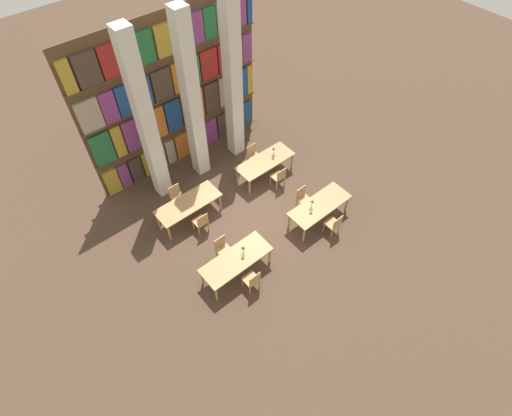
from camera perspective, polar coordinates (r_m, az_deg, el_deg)
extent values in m
plane|color=#4C3828|center=(13.46, -0.37, -1.46)|extent=(40.00, 40.00, 0.00)
cube|color=brown|center=(14.11, -11.57, 15.78)|extent=(6.66, 0.06, 5.50)
cube|color=brown|center=(15.81, -10.01, 7.69)|extent=(6.66, 0.35, 0.03)
cube|color=#B7932D|center=(14.70, -19.89, 3.66)|extent=(0.48, 0.20, 1.02)
cube|color=#84387A|center=(14.78, -18.39, 4.51)|extent=(0.35, 0.20, 1.02)
cube|color=#47382D|center=(14.87, -16.83, 5.39)|extent=(0.44, 0.20, 1.02)
cube|color=#B7932D|center=(14.96, -15.43, 6.17)|extent=(0.26, 0.20, 1.02)
cube|color=tan|center=(15.08, -13.87, 7.04)|extent=(0.56, 0.20, 1.02)
cube|color=tan|center=(15.23, -12.22, 7.95)|extent=(0.34, 0.20, 1.02)
cube|color=orange|center=(15.40, -10.58, 8.84)|extent=(0.55, 0.20, 1.02)
cube|color=navy|center=(15.61, -8.68, 9.86)|extent=(0.52, 0.20, 1.02)
cube|color=#84387A|center=(15.85, -6.79, 10.86)|extent=(0.66, 0.20, 1.02)
cube|color=#47382D|center=(16.12, -4.88, 11.85)|extent=(0.50, 0.20, 1.02)
cube|color=#84387A|center=(16.39, -3.17, 12.72)|extent=(0.64, 0.20, 1.02)
cube|color=navy|center=(16.66, -1.55, 13.52)|extent=(0.42, 0.20, 1.02)
cube|color=brown|center=(14.92, -10.74, 11.53)|extent=(6.66, 0.35, 0.03)
cube|color=#236B38|center=(13.76, -21.17, 7.94)|extent=(0.67, 0.20, 1.18)
cube|color=#B7932D|center=(13.86, -19.16, 9.04)|extent=(0.34, 0.20, 1.18)
cube|color=#84387A|center=(13.98, -17.26, 10.07)|extent=(0.63, 0.20, 1.18)
cube|color=#84387A|center=(14.12, -15.34, 11.09)|extent=(0.41, 0.20, 1.18)
cube|color=orange|center=(14.26, -13.72, 11.93)|extent=(0.42, 0.20, 1.18)
cube|color=navy|center=(14.44, -11.83, 12.89)|extent=(0.59, 0.20, 1.18)
cube|color=orange|center=(14.65, -9.85, 13.89)|extent=(0.44, 0.20, 1.18)
cube|color=orange|center=(14.84, -8.30, 14.64)|extent=(0.37, 0.20, 1.18)
cube|color=#47382D|center=(15.07, -6.53, 15.49)|extent=(0.58, 0.20, 1.18)
cube|color=tan|center=(15.32, -4.75, 16.32)|extent=(0.43, 0.20, 1.18)
cube|color=orange|center=(15.52, -3.44, 16.92)|extent=(0.30, 0.20, 1.18)
cube|color=navy|center=(15.74, -2.13, 17.50)|extent=(0.42, 0.20, 1.18)
cube|color=#B7932D|center=(15.93, -1.06, 17.97)|extent=(0.25, 0.20, 1.18)
cube|color=brown|center=(14.10, -11.58, 15.83)|extent=(6.66, 0.35, 0.03)
cube|color=tan|center=(12.97, -22.77, 12.14)|extent=(0.70, 0.20, 1.04)
cube|color=#84387A|center=(13.10, -20.38, 13.40)|extent=(0.48, 0.20, 1.04)
cube|color=navy|center=(13.21, -18.64, 14.30)|extent=(0.35, 0.20, 1.04)
cube|color=navy|center=(13.30, -17.29, 14.98)|extent=(0.31, 0.20, 1.04)
cube|color=navy|center=(13.43, -15.72, 15.75)|extent=(0.42, 0.20, 1.04)
cube|color=#47382D|center=(13.63, -13.38, 16.88)|extent=(0.68, 0.20, 1.04)
cube|color=orange|center=(13.84, -11.33, 17.83)|extent=(0.35, 0.20, 1.04)
cube|color=#236B38|center=(14.06, -9.37, 18.71)|extent=(0.65, 0.20, 1.04)
cube|color=maroon|center=(14.37, -6.89, 19.78)|extent=(0.66, 0.20, 1.04)
cube|color=maroon|center=(14.67, -4.80, 20.65)|extent=(0.45, 0.20, 1.04)
cube|color=#B7932D|center=(14.94, -3.01, 21.36)|extent=(0.50, 0.20, 1.04)
cube|color=#84387A|center=(15.19, -1.51, 21.95)|extent=(0.36, 0.20, 1.04)
cube|color=brown|center=(13.38, -12.56, 20.62)|extent=(6.66, 0.35, 0.03)
cube|color=#B7932D|center=(12.23, -25.51, 16.58)|extent=(0.34, 0.20, 0.99)
cube|color=#47382D|center=(12.34, -23.10, 17.80)|extent=(0.67, 0.20, 0.99)
cube|color=maroon|center=(12.50, -20.38, 19.13)|extent=(0.53, 0.20, 0.99)
cube|color=orange|center=(12.65, -18.13, 20.19)|extent=(0.40, 0.20, 0.99)
cube|color=#236B38|center=(12.84, -15.86, 21.20)|extent=(0.63, 0.20, 0.99)
cube|color=#B7932D|center=(13.07, -13.27, 22.31)|extent=(0.51, 0.20, 0.99)
cube|color=#47382D|center=(13.28, -11.31, 23.12)|extent=(0.42, 0.20, 0.99)
cube|color=#84387A|center=(13.54, -9.01, 24.01)|extent=(0.66, 0.20, 0.99)
cube|color=#236B38|center=(13.82, -6.79, 24.83)|extent=(0.46, 0.20, 0.99)
cube|color=tan|center=(14.08, -4.87, 25.51)|extent=(0.50, 0.20, 0.99)
cube|color=#84387A|center=(14.41, -2.72, 26.23)|extent=(0.62, 0.20, 0.99)
cube|color=navy|center=(14.67, -1.12, 26.74)|extent=(0.19, 0.20, 0.99)
cube|color=silver|center=(12.63, -15.44, 11.58)|extent=(0.47, 0.47, 6.00)
cube|color=silver|center=(13.19, -9.17, 14.74)|extent=(0.47, 0.47, 6.00)
cube|color=silver|center=(13.92, -3.33, 17.45)|extent=(0.47, 0.47, 6.00)
cube|color=tan|center=(11.69, -2.86, -7.35)|extent=(2.17, 0.85, 0.04)
cylinder|color=tan|center=(11.62, -5.70, -12.12)|extent=(0.07, 0.07, 0.71)
cylinder|color=tan|center=(12.20, 1.96, -6.76)|extent=(0.07, 0.07, 0.71)
cylinder|color=tan|center=(11.91, -7.70, -9.79)|extent=(0.07, 0.07, 0.71)
cylinder|color=tan|center=(12.49, -0.14, -4.70)|extent=(0.07, 0.07, 0.71)
cylinder|color=tan|center=(11.90, -1.94, -10.59)|extent=(0.04, 0.04, 0.42)
cylinder|color=tan|center=(12.01, -0.58, -9.62)|extent=(0.04, 0.04, 0.42)
cylinder|color=tan|center=(11.77, -0.88, -11.71)|extent=(0.04, 0.04, 0.42)
cylinder|color=tan|center=(11.88, 0.48, -10.72)|extent=(0.04, 0.04, 0.42)
cube|color=tan|center=(11.69, -0.74, -10.12)|extent=(0.42, 0.40, 0.04)
cube|color=tan|center=(11.42, -0.15, -10.19)|extent=(0.40, 0.03, 0.42)
cylinder|color=tan|center=(12.40, -3.40, -6.66)|extent=(0.04, 0.04, 0.42)
cylinder|color=tan|center=(12.30, -4.74, -7.56)|extent=(0.04, 0.04, 0.42)
cylinder|color=tan|center=(12.56, -4.36, -5.65)|extent=(0.04, 0.04, 0.42)
cylinder|color=tan|center=(12.46, -5.68, -6.53)|extent=(0.04, 0.04, 0.42)
cube|color=tan|center=(12.24, -4.61, -6.02)|extent=(0.42, 0.40, 0.04)
cube|color=tan|center=(12.13, -5.20, -4.86)|extent=(0.40, 0.03, 0.42)
cylinder|color=brown|center=(11.75, -1.82, -6.63)|extent=(0.14, 0.14, 0.01)
cylinder|color=brown|center=(11.61, -1.84, -6.20)|extent=(0.02, 0.02, 0.31)
cone|color=brown|center=(11.45, -1.86, -5.69)|extent=(0.11, 0.11, 0.07)
cube|color=tan|center=(13.04, 9.10, 0.41)|extent=(2.17, 0.85, 0.04)
cylinder|color=tan|center=(12.71, 6.85, -3.84)|extent=(0.07, 0.07, 0.71)
cylinder|color=tan|center=(13.75, 12.85, 0.64)|extent=(0.07, 0.07, 0.71)
cylinder|color=tan|center=(12.98, 4.72, -1.93)|extent=(0.07, 0.07, 0.71)
cylinder|color=tan|center=(13.99, 10.76, 2.32)|extent=(0.07, 0.07, 0.71)
cylinder|color=tan|center=(13.16, 9.64, -2.73)|extent=(0.04, 0.04, 0.42)
cylinder|color=tan|center=(13.34, 10.71, -1.92)|extent=(0.04, 0.04, 0.42)
cylinder|color=tan|center=(13.05, 10.71, -3.64)|extent=(0.04, 0.04, 0.42)
cylinder|color=tan|center=(13.23, 11.77, -2.81)|extent=(0.04, 0.04, 0.42)
cube|color=tan|center=(13.01, 10.85, -2.18)|extent=(0.42, 0.40, 0.04)
cube|color=tan|center=(12.77, 11.60, -2.06)|extent=(0.40, 0.03, 0.42)
cylinder|color=tan|center=(13.69, 7.83, 0.51)|extent=(0.04, 0.04, 0.42)
cylinder|color=tan|center=(13.51, 6.76, -0.24)|extent=(0.04, 0.04, 0.42)
cylinder|color=tan|center=(13.83, 6.85, 1.34)|extent=(0.04, 0.04, 0.42)
cylinder|color=tan|center=(13.65, 5.77, 0.61)|extent=(0.04, 0.04, 0.42)
cube|color=tan|center=(13.50, 6.89, 1.18)|extent=(0.42, 0.40, 0.04)
cube|color=tan|center=(13.40, 6.43, 2.27)|extent=(0.40, 0.03, 0.42)
cylinder|color=brown|center=(12.85, 7.87, -0.17)|extent=(0.14, 0.14, 0.01)
cylinder|color=brown|center=(12.71, 7.96, 0.36)|extent=(0.02, 0.02, 0.36)
cone|color=brown|center=(12.54, 8.07, 0.98)|extent=(0.11, 0.11, 0.07)
cube|color=tan|center=(13.11, -9.68, 0.66)|extent=(2.17, 0.85, 0.04)
cylinder|color=tan|center=(12.96, -12.29, -3.51)|extent=(0.07, 0.07, 0.71)
cylinder|color=tan|center=(13.50, -5.14, 0.89)|extent=(0.07, 0.07, 0.71)
cylinder|color=tan|center=(13.36, -13.85, -1.63)|extent=(0.07, 0.07, 0.71)
cylinder|color=tan|center=(13.90, -6.84, 2.57)|extent=(0.07, 0.07, 0.71)
cylinder|color=tan|center=(13.19, -8.93, -2.42)|extent=(0.04, 0.04, 0.42)
cylinder|color=tan|center=(13.28, -7.66, -1.63)|extent=(0.04, 0.04, 0.42)
cylinder|color=tan|center=(13.00, -8.09, -3.35)|extent=(0.04, 0.04, 0.42)
cylinder|color=tan|center=(13.10, -6.81, -2.54)|extent=(0.04, 0.04, 0.42)
cube|color=tan|center=(12.96, -7.98, -1.88)|extent=(0.42, 0.40, 0.04)
cube|color=tan|center=(12.68, -7.62, -1.76)|extent=(0.40, 0.03, 0.42)
cylinder|color=tan|center=(13.83, -9.92, 0.79)|extent=(0.04, 0.04, 0.42)
cylinder|color=tan|center=(13.73, -11.16, 0.05)|extent=(0.04, 0.04, 0.42)
cylinder|color=tan|center=(14.03, -10.68, 1.61)|extent=(0.04, 0.04, 0.42)
cylinder|color=tan|center=(13.94, -11.90, 0.88)|extent=(0.04, 0.04, 0.42)
cube|color=tan|center=(13.71, -11.05, 1.45)|extent=(0.42, 0.40, 0.04)
cube|color=tan|center=(13.66, -11.62, 2.53)|extent=(0.40, 0.03, 0.42)
cube|color=tan|center=(14.25, 1.32, 6.74)|extent=(2.17, 0.85, 0.04)
cylinder|color=tan|center=(13.89, -0.93, 3.01)|extent=(0.07, 0.07, 0.71)
cylinder|color=tan|center=(14.84, 5.13, 6.70)|extent=(0.07, 0.07, 0.71)
cylinder|color=tan|center=(14.27, -2.70, 4.59)|extent=(0.07, 0.07, 0.71)
cylinder|color=tan|center=(15.19, 3.33, 8.11)|extent=(0.07, 0.07, 0.71)
cylinder|color=tan|center=(14.31, 2.09, 3.97)|extent=(0.04, 0.04, 0.42)
cylinder|color=tan|center=(14.48, 3.17, 4.63)|extent=(0.04, 0.04, 0.42)
cylinder|color=tan|center=(14.14, 3.00, 3.19)|extent=(0.04, 0.04, 0.42)
cylinder|color=tan|center=(14.32, 4.08, 3.87)|extent=(0.04, 0.04, 0.42)
cube|color=tan|center=(14.15, 3.12, 4.55)|extent=(0.42, 0.40, 0.04)
cube|color=tan|center=(13.89, 3.67, 4.78)|extent=(0.40, 0.03, 0.42)
cylinder|color=tan|center=(14.98, 0.71, 6.66)|extent=(0.04, 0.04, 0.42)
cylinder|color=tan|center=(14.81, -0.35, 6.04)|extent=(0.04, 0.04, 0.42)
cylinder|color=tan|center=(15.16, -0.12, 7.35)|extent=(0.04, 0.04, 0.42)
cylinder|color=tan|center=(15.00, -1.19, 6.74)|extent=(0.04, 0.04, 0.42)
cube|color=tan|center=(14.83, -0.24, 7.33)|extent=(0.42, 0.40, 0.04)
cube|color=tan|center=(14.77, -0.71, 8.36)|extent=(0.40, 0.03, 0.42)
cylinder|color=brown|center=(14.42, 2.50, 7.46)|extent=(0.14, 0.14, 0.01)
cylinder|color=brown|center=(14.30, 2.52, 7.94)|extent=(0.02, 0.02, 0.31)
cone|color=brown|center=(14.17, 2.55, 8.51)|extent=(0.11, 0.11, 0.07)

